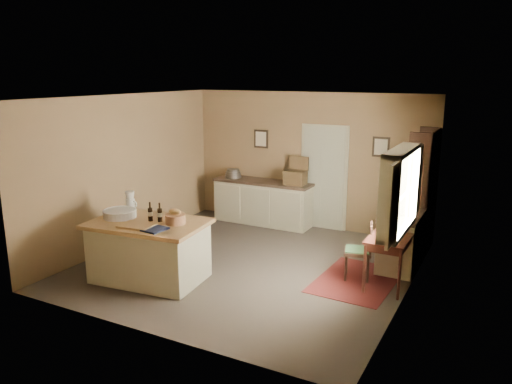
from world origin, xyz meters
TOP-DOWN VIEW (x-y plane):
  - ground at (0.00, 0.00)m, footprint 5.00×5.00m
  - wall_back at (0.00, 2.50)m, footprint 5.00×0.10m
  - wall_front at (0.00, -2.50)m, footprint 5.00×0.10m
  - wall_left at (-2.50, 0.00)m, footprint 0.10×5.00m
  - wall_right at (2.50, 0.00)m, footprint 0.10×5.00m
  - ceiling at (0.00, 0.00)m, footprint 5.00×5.00m
  - door at (0.35, 2.47)m, footprint 0.97×0.06m
  - framed_prints at (0.20, 2.48)m, footprint 2.82×0.02m
  - window at (2.42, -0.20)m, footprint 0.25×1.99m
  - work_island at (-1.06, -1.20)m, footprint 1.81×1.28m
  - sideboard at (-0.85, 2.20)m, footprint 2.08×0.59m
  - rug at (1.75, 0.20)m, footprint 1.17×1.65m
  - writing_desk at (2.20, 0.24)m, footprint 0.57×0.93m
  - desk_chair at (1.72, 0.29)m, footprint 0.49×0.49m
  - right_cabinet at (2.20, 1.03)m, footprint 0.59×1.05m
  - shelving_unit at (2.36, 2.00)m, footprint 0.36×0.96m

SIDE VIEW (x-z plane):
  - ground at x=0.00m, z-range 0.00..0.00m
  - rug at x=1.75m, z-range 0.00..0.01m
  - desk_chair at x=1.72m, z-range 0.00..0.86m
  - right_cabinet at x=2.20m, z-range -0.04..0.95m
  - sideboard at x=-0.85m, z-range -0.11..1.07m
  - work_island at x=-1.06m, z-range -0.12..1.08m
  - writing_desk at x=2.20m, z-range 0.26..1.08m
  - door at x=0.35m, z-range 0.00..2.11m
  - shelving_unit at x=2.36m, z-range 0.00..2.13m
  - wall_back at x=0.00m, z-range 0.00..2.70m
  - wall_front at x=0.00m, z-range 0.00..2.70m
  - wall_left at x=-2.50m, z-range 0.00..2.70m
  - wall_right at x=2.50m, z-range 0.00..2.70m
  - window at x=2.42m, z-range 0.99..2.11m
  - framed_prints at x=0.20m, z-range 1.53..1.91m
  - ceiling at x=0.00m, z-range 2.70..2.70m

